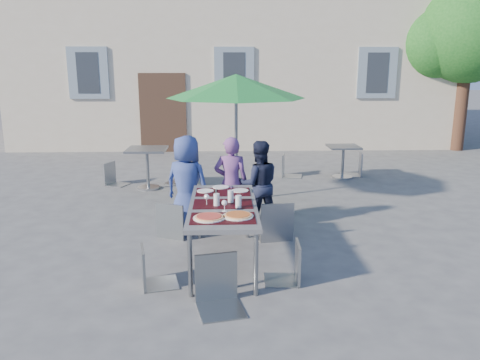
{
  "coord_description": "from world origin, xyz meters",
  "views": [
    {
      "loc": [
        -0.28,
        -5.78,
        2.33
      ],
      "look_at": [
        -0.07,
        0.48,
        0.83
      ],
      "focal_mm": 35.0,
      "sensor_mm": 36.0,
      "label": 1
    }
  ],
  "objects_px": {
    "chair_2": "(276,197)",
    "cafe_table_0": "(147,160)",
    "bg_chair_r_0": "(180,157)",
    "child_0": "(187,184)",
    "bg_chair_r_1": "(357,150)",
    "chair_5": "(218,252)",
    "bg_chair_l_1": "(288,152)",
    "dining_table": "(223,208)",
    "child_2": "(259,184)",
    "chair_4": "(290,240)",
    "pizza_near_left": "(209,217)",
    "bg_chair_l_0": "(113,160)",
    "chair_1": "(232,199)",
    "patio_umbrella": "(236,88)",
    "child_1": "(231,183)",
    "chair_0": "(173,198)",
    "pizza_near_right": "(238,215)",
    "cafe_table_1": "(343,157)",
    "chair_3": "(151,243)"
  },
  "relations": [
    {
      "from": "dining_table",
      "to": "child_0",
      "type": "height_order",
      "value": "child_0"
    },
    {
      "from": "chair_1",
      "to": "patio_umbrella",
      "type": "relative_size",
      "value": 0.36
    },
    {
      "from": "chair_2",
      "to": "cafe_table_0",
      "type": "xyz_separation_m",
      "value": [
        -2.21,
        2.89,
        -0.04
      ]
    },
    {
      "from": "pizza_near_left",
      "to": "chair_0",
      "type": "height_order",
      "value": "chair_0"
    },
    {
      "from": "child_1",
      "to": "chair_5",
      "type": "bearing_deg",
      "value": 91.55
    },
    {
      "from": "child_0",
      "to": "chair_0",
      "type": "xyz_separation_m",
      "value": [
        -0.18,
        -0.29,
        -0.13
      ]
    },
    {
      "from": "bg_chair_r_0",
      "to": "child_0",
      "type": "bearing_deg",
      "value": -82.89
    },
    {
      "from": "child_1",
      "to": "bg_chair_l_1",
      "type": "distance_m",
      "value": 3.61
    },
    {
      "from": "chair_1",
      "to": "chair_2",
      "type": "relative_size",
      "value": 0.82
    },
    {
      "from": "bg_chair_r_1",
      "to": "cafe_table_1",
      "type": "bearing_deg",
      "value": -147.78
    },
    {
      "from": "chair_4",
      "to": "bg_chair_r_1",
      "type": "distance_m",
      "value": 5.68
    },
    {
      "from": "pizza_near_left",
      "to": "chair_4",
      "type": "distance_m",
      "value": 0.93
    },
    {
      "from": "cafe_table_0",
      "to": "child_0",
      "type": "bearing_deg",
      "value": -68.49
    },
    {
      "from": "pizza_near_left",
      "to": "bg_chair_l_0",
      "type": "xyz_separation_m",
      "value": [
        -2.1,
        4.59,
        -0.26
      ]
    },
    {
      "from": "bg_chair_l_1",
      "to": "cafe_table_1",
      "type": "bearing_deg",
      "value": -8.84
    },
    {
      "from": "dining_table",
      "to": "child_2",
      "type": "xyz_separation_m",
      "value": [
        0.52,
        1.34,
        -0.04
      ]
    },
    {
      "from": "child_2",
      "to": "chair_0",
      "type": "relative_size",
      "value": 1.35
    },
    {
      "from": "pizza_near_right",
      "to": "cafe_table_0",
      "type": "distance_m",
      "value": 4.5
    },
    {
      "from": "chair_3",
      "to": "cafe_table_0",
      "type": "height_order",
      "value": "chair_3"
    },
    {
      "from": "pizza_near_right",
      "to": "chair_2",
      "type": "distance_m",
      "value": 1.42
    },
    {
      "from": "pizza_near_left",
      "to": "cafe_table_1",
      "type": "relative_size",
      "value": 0.49
    },
    {
      "from": "child_0",
      "to": "chair_5",
      "type": "distance_m",
      "value": 2.34
    },
    {
      "from": "bg_chair_r_1",
      "to": "chair_5",
      "type": "bearing_deg",
      "value": -117.36
    },
    {
      "from": "dining_table",
      "to": "cafe_table_0",
      "type": "relative_size",
      "value": 2.28
    },
    {
      "from": "child_0",
      "to": "child_1",
      "type": "distance_m",
      "value": 0.64
    },
    {
      "from": "chair_2",
      "to": "cafe_table_0",
      "type": "bearing_deg",
      "value": 127.43
    },
    {
      "from": "chair_3",
      "to": "patio_umbrella",
      "type": "distance_m",
      "value": 3.81
    },
    {
      "from": "child_1",
      "to": "chair_0",
      "type": "distance_m",
      "value": 0.9
    },
    {
      "from": "chair_5",
      "to": "bg_chair_l_1",
      "type": "height_order",
      "value": "chair_5"
    },
    {
      "from": "chair_0",
      "to": "cafe_table_0",
      "type": "distance_m",
      "value": 2.85
    },
    {
      "from": "pizza_near_right",
      "to": "child_1",
      "type": "xyz_separation_m",
      "value": [
        -0.05,
        1.8,
        -0.08
      ]
    },
    {
      "from": "bg_chair_l_0",
      "to": "child_2",
      "type": "bearing_deg",
      "value": -44.23
    },
    {
      "from": "child_2",
      "to": "bg_chair_r_1",
      "type": "distance_m",
      "value": 4.14
    },
    {
      "from": "pizza_near_right",
      "to": "bg_chair_r_0",
      "type": "distance_m",
      "value": 4.77
    },
    {
      "from": "chair_1",
      "to": "bg_chair_r_1",
      "type": "distance_m",
      "value": 4.56
    },
    {
      "from": "child_2",
      "to": "bg_chair_l_1",
      "type": "distance_m",
      "value": 3.44
    },
    {
      "from": "child_0",
      "to": "chair_5",
      "type": "bearing_deg",
      "value": 125.93
    },
    {
      "from": "bg_chair_l_0",
      "to": "child_0",
      "type": "bearing_deg",
      "value": -58.49
    },
    {
      "from": "pizza_near_left",
      "to": "chair_2",
      "type": "height_order",
      "value": "chair_2"
    },
    {
      "from": "pizza_near_left",
      "to": "chair_5",
      "type": "bearing_deg",
      "value": -79.05
    },
    {
      "from": "child_0",
      "to": "patio_umbrella",
      "type": "xyz_separation_m",
      "value": [
        0.75,
        1.52,
        1.31
      ]
    },
    {
      "from": "patio_umbrella",
      "to": "bg_chair_l_1",
      "type": "height_order",
      "value": "patio_umbrella"
    },
    {
      "from": "chair_5",
      "to": "cafe_table_1",
      "type": "bearing_deg",
      "value": 64.61
    },
    {
      "from": "child_1",
      "to": "chair_0",
      "type": "height_order",
      "value": "child_1"
    },
    {
      "from": "chair_4",
      "to": "cafe_table_0",
      "type": "height_order",
      "value": "chair_4"
    },
    {
      "from": "chair_1",
      "to": "patio_umbrella",
      "type": "bearing_deg",
      "value": 86.51
    },
    {
      "from": "bg_chair_r_0",
      "to": "bg_chair_l_1",
      "type": "xyz_separation_m",
      "value": [
        2.3,
        0.53,
        0.01
      ]
    },
    {
      "from": "chair_4",
      "to": "bg_chair_l_1",
      "type": "distance_m",
      "value": 5.24
    },
    {
      "from": "patio_umbrella",
      "to": "bg_chair_r_1",
      "type": "xyz_separation_m",
      "value": [
        2.71,
        1.96,
        -1.43
      ]
    },
    {
      "from": "chair_3",
      "to": "dining_table",
      "type": "bearing_deg",
      "value": 37.21
    }
  ]
}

